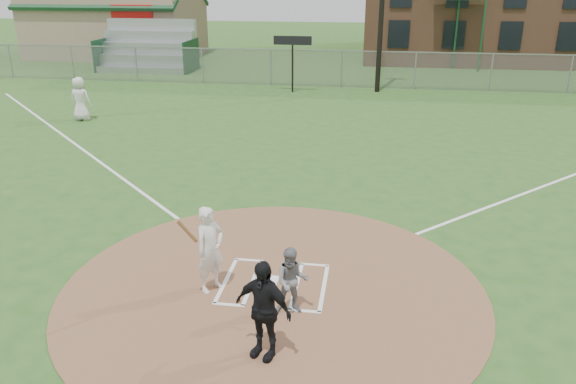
# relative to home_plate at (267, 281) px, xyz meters

# --- Properties ---
(ground) EXTENTS (140.00, 140.00, 0.00)m
(ground) POSITION_rel_home_plate_xyz_m (0.17, -0.20, -0.04)
(ground) COLOR #2A541C
(ground) RESTS_ON ground
(dirt_circle) EXTENTS (8.40, 8.40, 0.02)m
(dirt_circle) POSITION_rel_home_plate_xyz_m (0.17, -0.20, -0.03)
(dirt_circle) COLOR brown
(dirt_circle) RESTS_ON ground
(home_plate) EXTENTS (0.49, 0.49, 0.03)m
(home_plate) POSITION_rel_home_plate_xyz_m (0.00, 0.00, 0.00)
(home_plate) COLOR white
(home_plate) RESTS_ON dirt_circle
(foul_line_third) EXTENTS (17.04, 17.04, 0.01)m
(foul_line_third) POSITION_rel_home_plate_xyz_m (-8.83, 8.80, -0.03)
(foul_line_third) COLOR white
(foul_line_third) RESTS_ON ground
(catcher) EXTENTS (0.71, 0.61, 1.29)m
(catcher) POSITION_rel_home_plate_xyz_m (0.66, -1.00, 0.63)
(catcher) COLOR slate
(catcher) RESTS_ON dirt_circle
(umpire) EXTENTS (1.09, 0.75, 1.71)m
(umpire) POSITION_rel_home_plate_xyz_m (0.38, -2.31, 0.84)
(umpire) COLOR black
(umpire) RESTS_ON dirt_circle
(ondeck_player) EXTENTS (0.94, 0.64, 1.85)m
(ondeck_player) POSITION_rel_home_plate_xyz_m (-10.41, 12.39, 0.89)
(ondeck_player) COLOR silver
(ondeck_player) RESTS_ON ground
(batters_boxes) EXTENTS (2.08, 1.88, 0.01)m
(batters_boxes) POSITION_rel_home_plate_xyz_m (0.17, -0.05, -0.01)
(batters_boxes) COLOR white
(batters_boxes) RESTS_ON dirt_circle
(batter_at_plate) EXTENTS (0.76, 1.08, 1.78)m
(batter_at_plate) POSITION_rel_home_plate_xyz_m (-1.02, -0.43, 0.86)
(batter_at_plate) COLOR silver
(batter_at_plate) RESTS_ON dirt_circle
(outfield_fence) EXTENTS (56.08, 0.08, 2.03)m
(outfield_fence) POSITION_rel_home_plate_xyz_m (0.17, 21.80, 0.98)
(outfield_fence) COLOR slate
(outfield_fence) RESTS_ON ground
(bleachers) EXTENTS (6.08, 3.20, 3.20)m
(bleachers) POSITION_rel_home_plate_xyz_m (-12.83, 26.00, 1.55)
(bleachers) COLOR #B7BABF
(bleachers) RESTS_ON ground
(clubhouse) EXTENTS (12.20, 8.71, 6.23)m
(clubhouse) POSITION_rel_home_plate_xyz_m (-17.83, 32.79, 2.35)
(clubhouse) COLOR tan
(clubhouse) RESTS_ON ground
(scoreboard_sign) EXTENTS (2.00, 0.10, 2.93)m
(scoreboard_sign) POSITION_rel_home_plate_xyz_m (-2.33, 20.00, 2.35)
(scoreboard_sign) COLOR black
(scoreboard_sign) RESTS_ON ground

